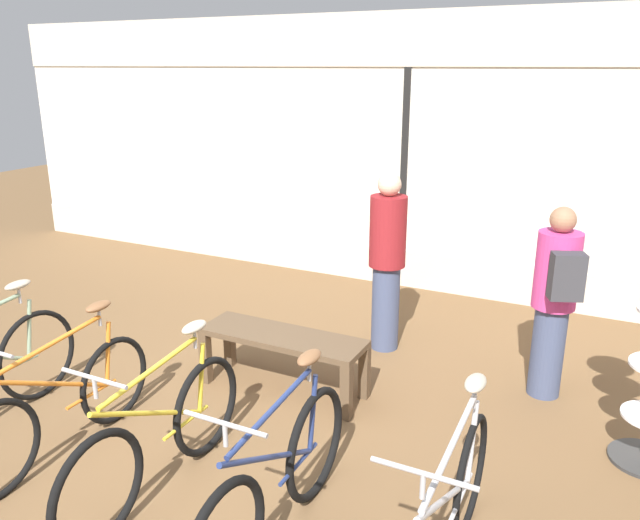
# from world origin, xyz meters

# --- Properties ---
(ground_plane) EXTENTS (24.00, 24.00, 0.00)m
(ground_plane) POSITION_xyz_m (0.00, 0.00, 0.00)
(ground_plane) COLOR brown
(shop_back_wall) EXTENTS (12.00, 0.08, 3.20)m
(shop_back_wall) POSITION_xyz_m (0.00, 4.04, 1.64)
(shop_back_wall) COLOR beige
(shop_back_wall) RESTS_ON ground_plane
(bicycle_left) EXTENTS (0.46, 1.69, 1.02)m
(bicycle_left) POSITION_xyz_m (-0.91, -0.36, 0.38)
(bicycle_left) COLOR black
(bicycle_left) RESTS_ON ground_plane
(bicycle_center) EXTENTS (0.46, 1.70, 1.03)m
(bicycle_center) POSITION_xyz_m (-0.04, -0.38, 0.39)
(bicycle_center) COLOR black
(bicycle_center) RESTS_ON ground_plane
(bicycle_right) EXTENTS (0.46, 1.71, 1.04)m
(bicycle_right) POSITION_xyz_m (0.85, -0.45, 0.39)
(bicycle_right) COLOR black
(bicycle_right) RESTS_ON ground_plane
(display_bench) EXTENTS (1.40, 0.44, 0.51)m
(display_bench) POSITION_xyz_m (0.00, 1.10, 0.41)
(display_bench) COLOR brown
(display_bench) RESTS_ON ground_plane
(customer_near_rack) EXTENTS (0.46, 0.46, 1.71)m
(customer_near_rack) POSITION_xyz_m (0.47, 2.26, 0.90)
(customer_near_rack) COLOR #424C6B
(customer_near_rack) RESTS_ON ground_plane
(customer_by_window) EXTENTS (0.45, 0.55, 1.59)m
(customer_by_window) POSITION_xyz_m (1.98, 1.99, 0.85)
(customer_by_window) COLOR #424C6B
(customer_by_window) RESTS_ON ground_plane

